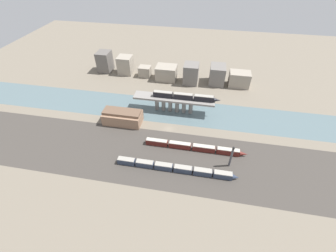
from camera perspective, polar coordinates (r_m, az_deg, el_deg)
name	(u,v)px	position (r m, az deg, el deg)	size (l,w,h in m)	color
ground_plane	(169,129)	(141.43, 0.18, -0.68)	(400.00, 400.00, 0.00)	#756B5B
railbed_yard	(161,157)	(124.75, -1.78, -7.86)	(280.00, 42.00, 0.01)	#423D38
river_water	(174,111)	(155.95, 1.41, 3.86)	(320.00, 28.03, 0.01)	slate
bridge	(174,101)	(151.26, 1.46, 6.30)	(53.95, 8.84, 10.84)	gray
train_on_bridge	(185,97)	(147.92, 4.45, 7.48)	(44.11, 2.98, 3.85)	black
train_yard_near	(176,168)	(117.50, 1.95, -10.66)	(62.93, 3.10, 3.58)	#2D384C
train_yard_mid	(194,147)	(128.06, 6.67, -5.36)	(57.43, 2.79, 3.76)	#5B1E19
warehouse_building	(123,117)	(146.55, -11.45, 2.28)	(24.25, 11.79, 9.07)	#937056
signal_tower	(231,157)	(120.11, 15.73, -7.61)	(1.09, 1.09, 13.89)	#4C4C51
city_block_far_left	(105,62)	(210.89, -15.76, 15.48)	(10.83, 12.63, 17.20)	#605B56
city_block_left	(125,65)	(203.25, -10.75, 14.98)	(11.80, 11.68, 15.02)	gray
city_block_center	(145,71)	(197.19, -5.89, 13.62)	(9.77, 8.17, 8.71)	gray
city_block_right	(166,73)	(190.87, -0.43, 13.34)	(16.70, 13.11, 11.55)	gray
city_block_far_right	(191,74)	(185.82, 5.84, 13.08)	(11.57, 13.18, 15.90)	slate
city_block_tall	(217,75)	(188.68, 12.39, 12.62)	(11.94, 15.12, 14.90)	slate
city_block_low	(239,79)	(189.84, 17.63, 11.26)	(15.94, 11.18, 11.75)	gray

